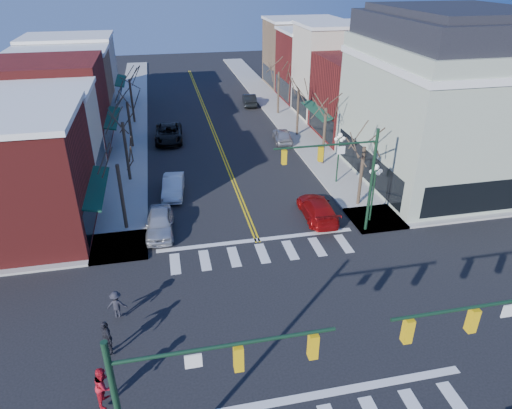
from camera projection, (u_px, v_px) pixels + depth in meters
ground at (289, 321)px, 23.09m from camera, size 160.00×160.00×0.00m
sidewalk_left at (127, 176)px, 38.75m from camera, size 3.50×70.00×0.15m
sidewalk_right at (322, 159)px, 41.97m from camera, size 3.50×70.00×0.15m
bldg_left_brick_a at (2, 180)px, 28.54m from camera, size 10.00×8.50×8.00m
bldg_left_stucco_a at (30, 142)px, 35.36m from camera, size 10.00×7.00×7.50m
bldg_left_brick_b at (48, 108)px, 42.04m from camera, size 10.00×9.00×8.50m
bldg_left_tan at (63, 90)px, 49.34m from camera, size 10.00×7.50×7.80m
bldg_left_stucco_b at (73, 73)px, 55.95m from camera, size 10.00×8.00×8.20m
bldg_right_brick_a at (369, 97)px, 46.35m from camera, size 10.00×8.50×8.00m
bldg_right_stucco at (342, 72)px, 52.58m from camera, size 10.00×7.00×10.00m
bldg_right_brick_b at (320, 66)px, 59.42m from camera, size 10.00×8.00×8.50m
bldg_right_tan at (302, 53)px, 66.22m from camera, size 10.00×8.00×9.00m
victorian_corner at (446, 99)px, 35.56m from camera, size 12.25×14.25×13.30m
traffic_mast_near_left at (182, 395)px, 13.47m from camera, size 6.60×0.28×7.20m
traffic_mast_near_right at (510, 338)px, 15.51m from camera, size 6.60×0.28×7.20m
traffic_mast_far_right at (346, 169)px, 28.31m from camera, size 6.60×0.28×7.20m
lamppost_corner at (374, 183)px, 30.57m from camera, size 0.36×0.36×4.33m
lamppost_midblock at (339, 149)px, 36.19m from camera, size 0.36×0.36×4.33m
tree_left_a at (122, 198)px, 29.95m from camera, size 0.24×0.24×4.76m
tree_left_b at (126, 152)px, 36.81m from camera, size 0.24×0.24×5.04m
tree_left_c at (130, 125)px, 43.84m from camera, size 0.24×0.24×4.55m
tree_left_d at (132, 102)px, 50.68m from camera, size 0.24×0.24×4.90m
tree_right_a at (361, 177)px, 33.07m from camera, size 0.24×0.24×4.62m
tree_right_b at (324, 137)px, 39.86m from camera, size 0.24×0.24×5.18m
tree_right_c at (298, 113)px, 46.86m from camera, size 0.24×0.24×4.83m
tree_right_d at (278, 93)px, 53.75m from camera, size 0.24×0.24×4.97m
car_left_near at (160, 223)px, 30.30m from camera, size 1.98×4.51×1.51m
car_left_mid at (173, 186)px, 35.37m from camera, size 1.99×4.49×1.43m
car_left_far at (169, 133)px, 46.19m from camera, size 2.94×5.88×1.60m
car_right_near at (318, 209)px, 32.14m from camera, size 2.22×5.09×1.46m
car_right_mid at (282, 135)px, 45.96m from camera, size 2.05×4.24×1.40m
car_right_far at (249, 100)px, 57.96m from camera, size 1.98×4.56×1.46m
pedestrian_red_b at (104, 385)px, 18.23m from camera, size 0.83×0.99×1.83m
pedestrian_dark_a at (107, 337)px, 20.58m from camera, size 0.88×1.16×1.84m
pedestrian_dark_b at (117, 305)px, 22.80m from camera, size 1.04×0.67×1.53m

